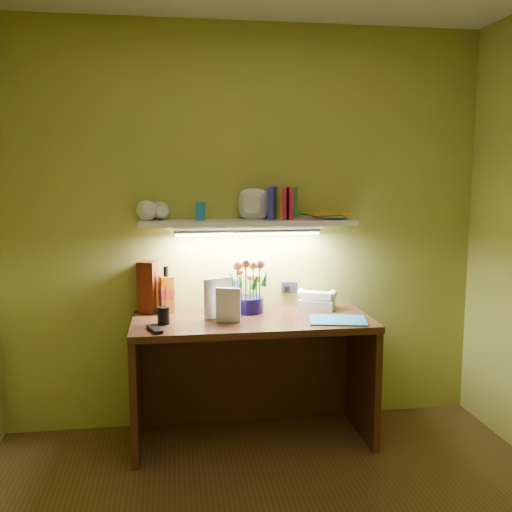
{
  "coord_description": "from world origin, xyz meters",
  "views": [
    {
      "loc": [
        -0.46,
        -2.03,
        1.57
      ],
      "look_at": [
        0.04,
        1.35,
        1.1
      ],
      "focal_mm": 40.0,
      "sensor_mm": 36.0,
      "label": 1
    }
  ],
  "objects": [
    {
      "name": "flower_bouquet",
      "position": [
        -0.0,
        1.36,
        0.92
      ],
      "size": [
        0.24,
        0.24,
        0.33
      ],
      "primitive_type": null,
      "rotation": [
        0.0,
        0.0,
        0.17
      ],
      "color": "#0D0739",
      "rests_on": "desk"
    },
    {
      "name": "desk_book_b",
      "position": [
        -0.22,
        1.16,
        0.85
      ],
      "size": [
        0.14,
        0.06,
        0.2
      ],
      "primitive_type": "imported",
      "rotation": [
        0.0,
        0.0,
        -0.34
      ],
      "color": "white",
      "rests_on": "desk"
    },
    {
      "name": "desk",
      "position": [
        0.0,
        1.2,
        0.38
      ],
      "size": [
        1.4,
        0.6,
        0.75
      ],
      "primitive_type": "cube",
      "color": "#391A0F",
      "rests_on": "ground"
    },
    {
      "name": "blue_folder",
      "position": [
        0.48,
        1.07,
        0.75
      ],
      "size": [
        0.36,
        0.3,
        0.01
      ],
      "primitive_type": "cube",
      "rotation": [
        0.0,
        0.0,
        -0.22
      ],
      "color": "#218DCE",
      "rests_on": "desk"
    },
    {
      "name": "tv_remote",
      "position": [
        -0.56,
        1.01,
        0.76
      ],
      "size": [
        0.09,
        0.17,
        0.02
      ],
      "primitive_type": "cube",
      "rotation": [
        0.0,
        0.0,
        0.33
      ],
      "color": "black",
      "rests_on": "desk"
    },
    {
      "name": "desk_book_a",
      "position": [
        -0.28,
        1.2,
        0.87
      ],
      "size": [
        0.18,
        0.08,
        0.24
      ],
      "primitive_type": "imported",
      "rotation": [
        0.0,
        0.0,
        0.35
      ],
      "color": "white",
      "rests_on": "desk"
    },
    {
      "name": "pen_cup",
      "position": [
        -0.51,
        1.14,
        0.83
      ],
      "size": [
        0.08,
        0.08,
        0.17
      ],
      "primitive_type": "cylinder",
      "rotation": [
        0.0,
        0.0,
        -0.17
      ],
      "color": "black",
      "rests_on": "desk"
    },
    {
      "name": "desk_clock",
      "position": [
        0.51,
        1.39,
        0.79
      ],
      "size": [
        0.08,
        0.06,
        0.08
      ],
      "primitive_type": "cube",
      "rotation": [
        0.0,
        0.0,
        0.28
      ],
      "color": "#B5B6BA",
      "rests_on": "desk"
    },
    {
      "name": "wall_shelf",
      "position": [
        0.01,
        1.38,
        1.34
      ],
      "size": [
        1.32,
        0.32,
        0.23
      ],
      "color": "white",
      "rests_on": "ground"
    },
    {
      "name": "whisky_box",
      "position": [
        -0.61,
        1.44,
        0.91
      ],
      "size": [
        0.13,
        0.13,
        0.32
      ],
      "primitive_type": "cube",
      "rotation": [
        0.0,
        0.0,
        -0.33
      ],
      "color": "#531C0B",
      "rests_on": "desk"
    },
    {
      "name": "whisky_bottle",
      "position": [
        -0.5,
        1.4,
        0.89
      ],
      "size": [
        0.1,
        0.1,
        0.29
      ],
      "primitive_type": null,
      "rotation": [
        0.0,
        0.0,
        0.3
      ],
      "color": "#B85807",
      "rests_on": "desk"
    },
    {
      "name": "art_card",
      "position": [
        -0.15,
        1.39,
        0.85
      ],
      "size": [
        0.21,
        0.07,
        0.2
      ],
      "primitive_type": null,
      "rotation": [
        0.0,
        0.0,
        0.15
      ],
      "color": "white",
      "rests_on": "desk"
    },
    {
      "name": "telephone",
      "position": [
        0.44,
        1.38,
        0.81
      ],
      "size": [
        0.26,
        0.23,
        0.13
      ],
      "primitive_type": null,
      "rotation": [
        0.0,
        0.0,
        -0.42
      ],
      "color": "white",
      "rests_on": "desk"
    }
  ]
}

